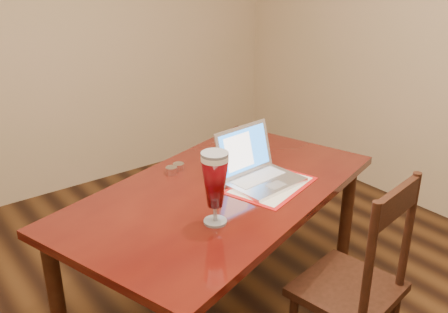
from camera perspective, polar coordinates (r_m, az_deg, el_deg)
dining_table at (r=2.50m, az=-0.25°, el=-5.38°), size 1.85×1.36×1.10m
dining_chair at (r=2.38m, az=14.76°, el=-14.13°), size 0.49×0.48×1.02m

